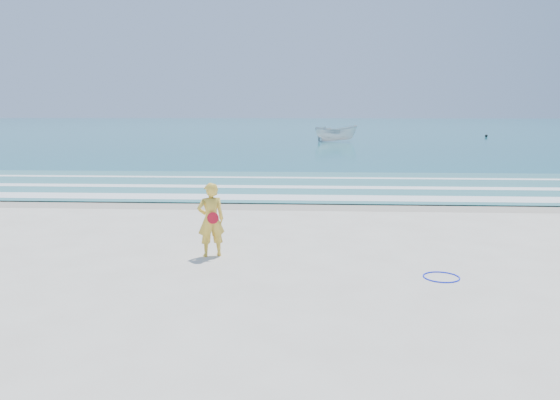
{
  "coord_description": "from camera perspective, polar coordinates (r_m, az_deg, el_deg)",
  "views": [
    {
      "loc": [
        1.07,
        -10.51,
        3.42
      ],
      "look_at": [
        0.26,
        4.0,
        1.0
      ],
      "focal_mm": 35.0,
      "sensor_mm": 36.0,
      "label": 1
    }
  ],
  "objects": [
    {
      "name": "hoop",
      "position": [
        11.8,
        16.51,
        -7.72
      ],
      "size": [
        0.91,
        0.91,
        0.03
      ],
      "primitive_type": "torus",
      "rotation": [
        0.0,
        0.0,
        0.25
      ],
      "color": "#0E22FF",
      "rests_on": "ground"
    },
    {
      "name": "ocean",
      "position": [
        115.56,
        2.69,
        7.76
      ],
      "size": [
        400.0,
        190.0,
        0.04
      ],
      "primitive_type": "cube",
      "color": "#19727F",
      "rests_on": "ground"
    },
    {
      "name": "foam_near",
      "position": [
        21.1,
        0.25,
        0.27
      ],
      "size": [
        400.0,
        1.4,
        0.01
      ],
      "primitive_type": "cube",
      "color": "white",
      "rests_on": "shallow"
    },
    {
      "name": "ground",
      "position": [
        11.1,
        -2.51,
        -8.5
      ],
      "size": [
        400.0,
        400.0,
        0.0
      ],
      "primitive_type": "plane",
      "color": "silver",
      "rests_on": "ground"
    },
    {
      "name": "woman",
      "position": [
        12.85,
        -7.23,
        -2.05
      ],
      "size": [
        0.75,
        0.62,
        1.75
      ],
      "color": "yellow",
      "rests_on": "ground"
    },
    {
      "name": "buoy",
      "position": [
        71.77,
        20.75,
        6.29
      ],
      "size": [
        0.35,
        0.35,
        0.35
      ],
      "primitive_type": "sphere",
      "color": "black",
      "rests_on": "ocean"
    },
    {
      "name": "foam_mid",
      "position": [
        23.97,
        0.61,
        1.38
      ],
      "size": [
        400.0,
        0.9,
        0.01
      ],
      "primitive_type": "cube",
      "color": "white",
      "rests_on": "shallow"
    },
    {
      "name": "foam_far",
      "position": [
        27.24,
        0.92,
        2.35
      ],
      "size": [
        400.0,
        0.6,
        0.01
      ],
      "primitive_type": "cube",
      "color": "white",
      "rests_on": "shallow"
    },
    {
      "name": "boat",
      "position": [
        58.29,
        5.88,
        6.93
      ],
      "size": [
        4.62,
        2.15,
        1.73
      ],
      "primitive_type": "imported",
      "rotation": [
        0.0,
        0.0,
        1.68
      ],
      "color": "silver",
      "rests_on": "ocean"
    },
    {
      "name": "wet_sand",
      "position": [
        19.83,
        0.06,
        -0.47
      ],
      "size": [
        400.0,
        2.4,
        0.0
      ],
      "primitive_type": "cube",
      "color": "#B2A893",
      "rests_on": "ground"
    },
    {
      "name": "shallow",
      "position": [
        24.76,
        0.69,
        1.62
      ],
      "size": [
        400.0,
        10.0,
        0.01
      ],
      "primitive_type": "cube",
      "color": "#59B7AD",
      "rests_on": "ocean"
    }
  ]
}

